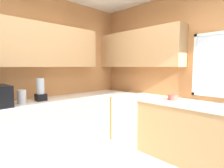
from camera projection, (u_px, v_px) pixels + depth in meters
name	position (u px, v px, depth m)	size (l,w,h in m)	color
room_shell	(98.00, 38.00, 2.65)	(3.65, 3.76, 2.76)	#C6844C
counter_run_left	(45.00, 128.00, 2.89)	(0.65, 3.37, 0.91)	tan
counter_run_back	(185.00, 131.00, 2.76)	(2.74, 0.65, 0.91)	tan
dishwasher	(133.00, 119.00, 3.46)	(0.60, 0.60, 0.87)	white
kettle	(22.00, 97.00, 2.60)	(0.12, 0.12, 0.20)	#B7B7BC
bowl	(173.00, 97.00, 2.87)	(0.16, 0.16, 0.09)	#B74C42
blender_appliance	(41.00, 91.00, 2.80)	(0.15, 0.15, 0.36)	black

